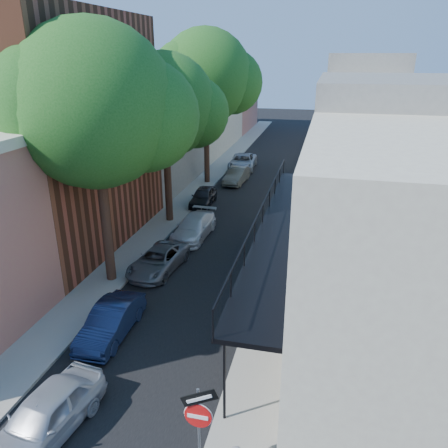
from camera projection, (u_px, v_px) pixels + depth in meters
The scene contains 16 objects.
road_surface at pixel (259, 176), 37.88m from camera, with size 6.00×64.00×0.01m, color black.
sidewalk_left at pixel (214, 173), 38.72m from camera, with size 2.00×64.00×0.12m, color gray.
sidewalk_right at pixel (305, 179), 37.01m from camera, with size 2.00×64.00×0.12m, color gray.
buildings_left at pixel (149, 117), 36.95m from camera, with size 10.10×59.10×12.00m.
buildings_right at pixel (374, 130), 33.88m from camera, with size 9.80×55.00×10.00m.
sign_post at pixel (199, 419), 10.17m from camera, with size 0.89×0.17×2.99m.
oak_near at pixel (107, 109), 17.84m from camera, with size 7.48×6.80×11.42m.
oak_mid at pixel (172, 107), 25.37m from camera, with size 6.60×6.00×10.20m.
oak_far at pixel (212, 78), 33.11m from camera, with size 7.70×7.00×11.90m.
parked_car_a at pixel (45, 417), 12.00m from camera, with size 1.60×3.98×1.35m, color #9EA4AF.
parked_car_b at pixel (111, 321), 16.36m from camera, with size 1.31×3.75×1.24m, color #142041.
parked_car_c at pixel (158, 260), 21.30m from camera, with size 1.86×4.04×1.12m, color slate.
parked_car_d at pixel (194, 227), 25.22m from camera, with size 1.74×4.29×1.25m, color silver.
parked_car_e at pixel (203, 196), 30.61m from camera, with size 1.45×3.61×1.23m, color black.
parked_car_f at pixel (237, 176), 35.75m from camera, with size 1.35×3.88×1.28m, color #646054.
parked_car_g at pixel (243, 162), 40.07m from camera, with size 2.25×4.88×1.36m, color #9399A5.
Camera 1 is at (5.53, -6.48, 10.00)m, focal length 35.00 mm.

